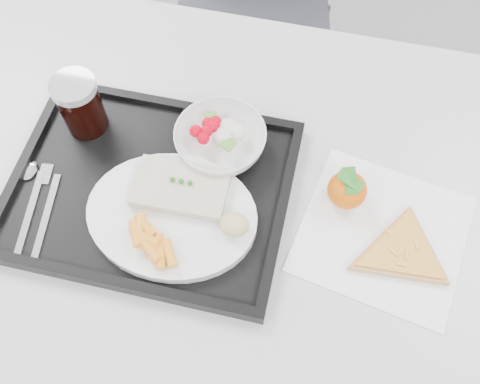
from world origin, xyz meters
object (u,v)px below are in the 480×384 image
object	(u,v)px
pizza_slice	(402,252)
salad_bowl	(221,141)
dinner_plate	(172,215)
tray	(151,189)
tangerine	(347,190)
table	(230,210)
cola_glass	(80,104)

from	to	relation	value
pizza_slice	salad_bowl	bearing A→B (deg)	159.31
dinner_plate	pizza_slice	xyz separation A→B (m)	(0.36, 0.02, -0.01)
tray	tangerine	xyz separation A→B (m)	(0.31, 0.06, 0.03)
table	salad_bowl	xyz separation A→B (m)	(-0.03, 0.07, 0.11)
table	salad_bowl	distance (m)	0.13
salad_bowl	tangerine	bearing A→B (deg)	-11.44
pizza_slice	table	bearing A→B (deg)	170.34
tray	pizza_slice	world-z (taller)	tray
salad_bowl	pizza_slice	xyz separation A→B (m)	(0.32, -0.12, -0.03)
tray	tangerine	bearing A→B (deg)	10.08
tray	salad_bowl	bearing A→B (deg)	46.47
salad_bowl	tangerine	size ratio (longest dim) A/B	2.15
table	dinner_plate	distance (m)	0.14
dinner_plate	pizza_slice	world-z (taller)	dinner_plate
dinner_plate	cola_glass	world-z (taller)	cola_glass
tangerine	pizza_slice	world-z (taller)	tangerine
table	pizza_slice	world-z (taller)	pizza_slice
tangerine	table	bearing A→B (deg)	-171.80
table	cola_glass	size ratio (longest dim) A/B	11.11
tangerine	dinner_plate	bearing A→B (deg)	-159.08
table	cola_glass	distance (m)	0.31
tray	cola_glass	world-z (taller)	cola_glass
table	tray	distance (m)	0.15
dinner_plate	salad_bowl	distance (m)	0.15
tangerine	pizza_slice	size ratio (longest dim) A/B	0.28
tray	salad_bowl	size ratio (longest dim) A/B	2.96
table	tangerine	bearing A→B (deg)	8.20
dinner_plate	cola_glass	bearing A→B (deg)	143.94
table	pizza_slice	bearing A→B (deg)	-9.66
dinner_plate	pizza_slice	size ratio (longest dim) A/B	1.08
tray	cola_glass	distance (m)	0.18
table	cola_glass	xyz separation A→B (m)	(-0.27, 0.07, 0.14)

